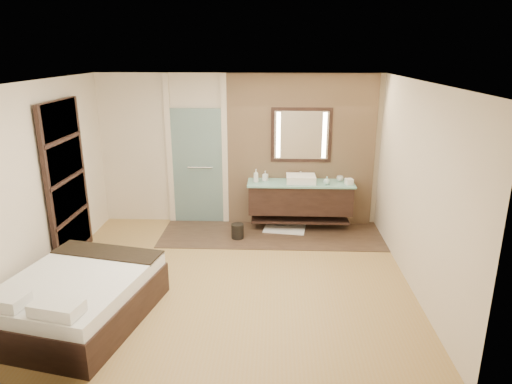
{
  "coord_description": "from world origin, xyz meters",
  "views": [
    {
      "loc": [
        0.64,
        -5.75,
        3.08
      ],
      "look_at": [
        0.37,
        0.6,
        1.09
      ],
      "focal_mm": 32.0,
      "sensor_mm": 36.0,
      "label": 1
    }
  ],
  "objects_px": {
    "mirror_unit": "(301,135)",
    "bed": "(77,298)",
    "vanity": "(300,198)",
    "waste_bin": "(238,231)"
  },
  "relations": [
    {
      "from": "mirror_unit",
      "to": "bed",
      "type": "bearing_deg",
      "value": -130.06
    },
    {
      "from": "vanity",
      "to": "bed",
      "type": "xyz_separation_m",
      "value": [
        -2.75,
        -3.03,
        -0.29
      ]
    },
    {
      "from": "vanity",
      "to": "waste_bin",
      "type": "distance_m",
      "value": 1.27
    },
    {
      "from": "bed",
      "to": "waste_bin",
      "type": "relative_size",
      "value": 7.98
    },
    {
      "from": "mirror_unit",
      "to": "waste_bin",
      "type": "relative_size",
      "value": 4.05
    },
    {
      "from": "mirror_unit",
      "to": "waste_bin",
      "type": "distance_m",
      "value": 2.01
    },
    {
      "from": "vanity",
      "to": "mirror_unit",
      "type": "height_order",
      "value": "mirror_unit"
    },
    {
      "from": "bed",
      "to": "waste_bin",
      "type": "xyz_separation_m",
      "value": [
        1.68,
        2.52,
        -0.16
      ]
    },
    {
      "from": "vanity",
      "to": "waste_bin",
      "type": "bearing_deg",
      "value": -154.42
    },
    {
      "from": "bed",
      "to": "waste_bin",
      "type": "distance_m",
      "value": 3.03
    }
  ]
}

